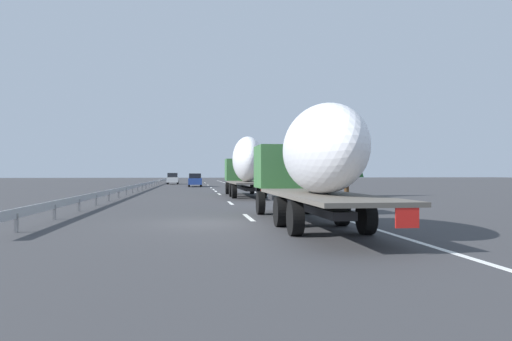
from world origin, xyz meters
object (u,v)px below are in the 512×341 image
Objects in this scene: truck_lead at (246,164)px; truck_trailing at (311,160)px; road_sign at (250,171)px; car_blue_sedan at (195,180)px; car_white_van at (173,179)px.

truck_lead is 20.60m from truck_trailing.
truck_trailing is (-20.59, -0.00, -0.25)m from truck_lead.
truck_lead is at bearing 172.20° from road_sign.
car_blue_sedan is (27.54, 3.82, -1.66)m from truck_lead.
car_blue_sedan is (-15.03, -3.60, -0.02)m from car_white_van.
car_white_van reaches higher than car_blue_sedan.
car_white_van is at bearing 27.84° from road_sign.
truck_lead reaches higher than road_sign.
car_white_van is at bearing 9.90° from truck_lead.
car_white_van is 15.45m from car_blue_sedan.
truck_lead is at bearing 0.00° from truck_trailing.
truck_lead is 2.87× the size of car_white_van.
truck_trailing is at bearing -175.46° from car_blue_sedan.
car_white_van is 0.93× the size of car_blue_sedan.
truck_trailing is 3.06× the size of car_white_van.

